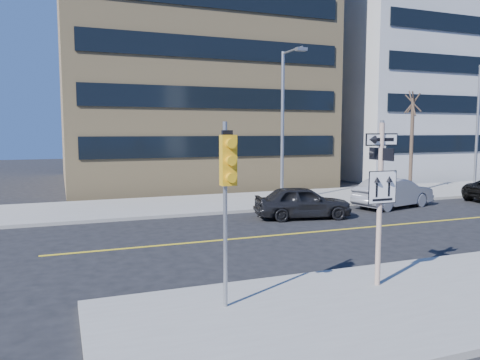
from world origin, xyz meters
name	(u,v)px	position (x,y,z in m)	size (l,w,h in m)	color
ground	(324,264)	(0.00, 0.00, 0.00)	(120.00, 120.00, 0.00)	black
far_sidewalk	(462,189)	(18.00, 12.00, 0.07)	(66.00, 6.00, 0.15)	gray
sign_pole	(380,194)	(0.00, -2.51, 2.44)	(0.92, 0.92, 4.06)	silver
traffic_signal	(228,176)	(-4.00, -2.66, 3.03)	(0.32, 0.45, 4.00)	gray
parked_car_a	(302,202)	(2.96, 6.78, 0.74)	(4.36, 1.76, 1.49)	black
parked_car_b	(393,193)	(8.82, 7.73, 0.77)	(4.70, 1.64, 1.55)	gray
streetlight_a	(285,116)	(4.00, 10.76, 4.76)	(0.55, 2.25, 8.00)	gray
street_tree_west	(413,105)	(13.00, 11.30, 5.52)	(1.80, 1.80, 6.35)	#3C2E23
building_brick	(182,67)	(2.00, 25.00, 9.00)	(18.00, 18.00, 18.00)	tan
building_grey_mid	(412,93)	(24.00, 24.00, 7.50)	(20.00, 16.00, 15.00)	#A8ACAE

